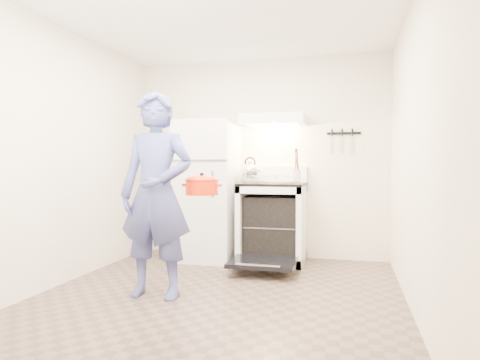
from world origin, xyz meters
name	(u,v)px	position (x,y,z in m)	size (l,w,h in m)	color
floor	(218,297)	(0.00, 0.00, 0.00)	(3.60, 3.60, 0.00)	brown
back_wall	(259,158)	(0.00, 1.80, 1.25)	(3.20, 0.02, 2.50)	#F1E5CD
refrigerator	(207,191)	(-0.58, 1.45, 0.85)	(0.70, 0.70, 1.70)	white
stove_body	(272,224)	(0.23, 1.48, 0.46)	(0.76, 0.65, 0.92)	white
cooktop	(272,184)	(0.23, 1.48, 0.94)	(0.76, 0.65, 0.03)	black
backsplash	(276,174)	(0.23, 1.76, 1.05)	(0.76, 0.07, 0.20)	white
oven_door	(263,263)	(0.23, 0.88, 0.12)	(0.70, 0.54, 0.04)	black
oven_rack	(272,226)	(0.23, 1.48, 0.44)	(0.60, 0.52, 0.01)	slate
range_hood	(274,120)	(0.23, 1.55, 1.71)	(0.76, 0.50, 0.12)	white
knife_strip	(344,133)	(1.05, 1.79, 1.55)	(0.40, 0.02, 0.03)	black
pizza_stone	(276,224)	(0.27, 1.50, 0.45)	(0.34, 0.34, 0.02)	olive
tea_kettle	(250,170)	(-0.06, 1.55, 1.11)	(0.26, 0.21, 0.31)	silver
utensil_jar	(297,176)	(0.55, 1.22, 1.05)	(0.09, 0.09, 0.13)	silver
person	(156,195)	(-0.53, -0.10, 0.90)	(0.66, 0.43, 1.81)	#37427F
dutch_oven	(202,187)	(-0.18, 0.11, 0.96)	(0.36, 0.29, 0.24)	red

